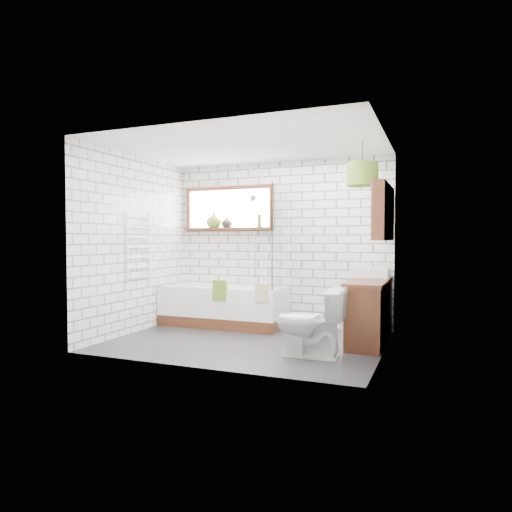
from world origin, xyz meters
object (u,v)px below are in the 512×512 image
at_px(vanity, 370,311).
at_px(toilet, 309,322).
at_px(basin, 371,272).
at_px(pendant, 362,174).
at_px(bathtub, 224,306).

height_order(vanity, toilet, vanity).
distance_m(vanity, basin, 0.66).
relative_size(toilet, pendant, 2.06).
bearing_deg(toilet, vanity, 152.66).
height_order(bathtub, vanity, vanity).
distance_m(basin, pendant, 1.43).
xyz_separation_m(bathtub, vanity, (2.23, -0.35, 0.10)).
bearing_deg(basin, vanity, -82.67).
xyz_separation_m(vanity, toilet, (-0.52, -0.99, -0.01)).
bearing_deg(toilet, bathtub, -127.47).
height_order(vanity, pendant, pendant).
relative_size(basin, pendant, 1.31).
bearing_deg(vanity, basin, 97.33).
bearing_deg(basin, bathtub, -177.03).
height_order(bathtub, pendant, pendant).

